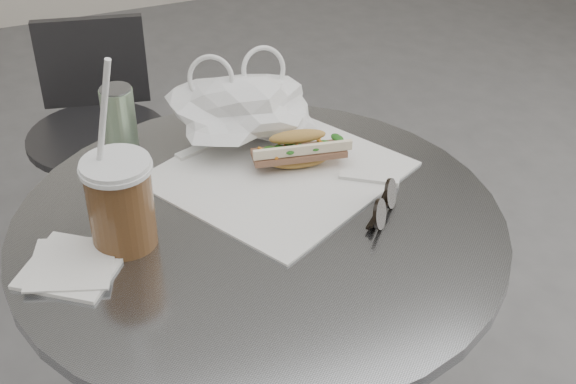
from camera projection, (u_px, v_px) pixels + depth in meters
name	position (u px, v px, depth m)	size (l,w,h in m)	color
cafe_table	(262.00, 348.00, 1.38)	(0.76, 0.76, 0.74)	slate
chair_far	(104.00, 168.00, 2.15)	(0.36, 0.39, 0.68)	#302F32
sandwich_paper	(279.00, 172.00, 1.34)	(0.35, 0.34, 0.00)	white
banh_mi	(298.00, 150.00, 1.33)	(0.20, 0.11, 0.07)	tan
iced_coffee	(120.00, 201.00, 1.14)	(0.10, 0.10, 0.30)	brown
sunglasses	(383.00, 206.00, 1.23)	(0.09, 0.09, 0.05)	black
plastic_bag	(243.00, 112.00, 1.39)	(0.23, 0.18, 0.12)	white
napkin_stack	(72.00, 266.00, 1.13)	(0.18, 0.18, 0.01)	white
drink_can	(119.00, 117.00, 1.38)	(0.06, 0.06, 0.11)	#6AA25E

